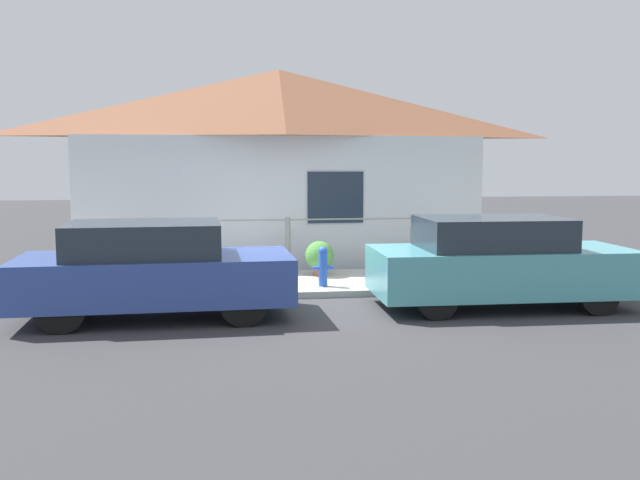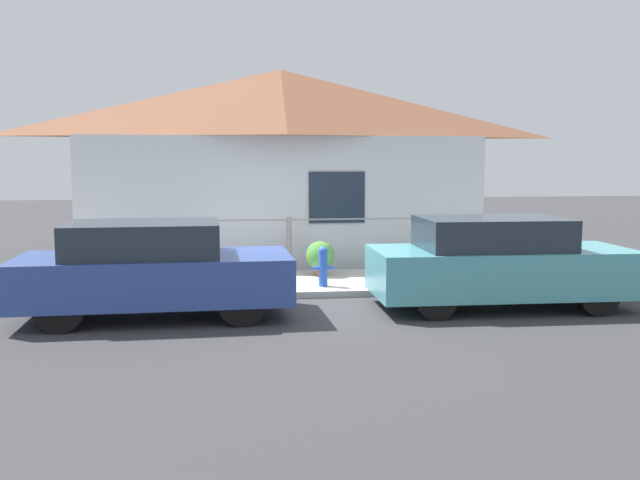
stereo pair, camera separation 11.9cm
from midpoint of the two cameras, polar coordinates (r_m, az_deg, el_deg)
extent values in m
plane|color=#38383A|center=(11.30, -1.23, -4.73)|extent=(60.00, 60.00, 0.00)
cube|color=#B2AFA8|center=(12.40, -1.81, -3.49)|extent=(24.00, 2.25, 0.11)
cube|color=silver|center=(13.87, -2.52, 2.86)|extent=(7.98, 0.12, 2.66)
cube|color=#1E2838|center=(13.92, 1.60, 3.43)|extent=(1.10, 0.04, 1.00)
pyramid|color=#A36647|center=(14.93, -2.93, 10.85)|extent=(8.38, 2.20, 1.37)
cylinder|color=gray|center=(13.27, -12.63, -0.51)|extent=(0.10, 0.10, 1.03)
cylinder|color=gray|center=(13.27, -2.25, -0.36)|extent=(0.10, 0.10, 1.03)
cylinder|color=gray|center=(13.71, 7.79, -0.20)|extent=(0.10, 0.10, 1.03)
cylinder|color=gray|center=(13.23, -2.26, 1.63)|extent=(4.80, 0.03, 0.03)
cube|color=#2D4793|center=(10.13, -12.70, -2.97)|extent=(3.77, 1.75, 0.63)
cube|color=#232D38|center=(10.07, -13.62, 0.09)|extent=(2.09, 1.51, 0.46)
cylinder|color=black|center=(10.86, -6.34, -3.49)|extent=(0.65, 0.22, 0.65)
cylinder|color=black|center=(9.48, -5.90, -4.94)|extent=(0.65, 0.22, 0.65)
cylinder|color=black|center=(10.99, -18.48, -3.66)|extent=(0.65, 0.22, 0.65)
cylinder|color=black|center=(9.63, -19.82, -5.11)|extent=(0.65, 0.22, 0.65)
cube|color=teal|center=(10.89, 14.55, -2.41)|extent=(3.82, 1.67, 0.67)
cube|color=#232D38|center=(10.77, 13.88, 0.54)|extent=(2.11, 1.45, 0.46)
cylinder|color=black|center=(12.01, 18.58, -3.01)|extent=(0.58, 0.21, 0.58)
cylinder|color=black|center=(10.82, 21.65, -4.14)|extent=(0.58, 0.21, 0.58)
cylinder|color=black|center=(11.22, 7.65, -3.38)|extent=(0.58, 0.21, 0.58)
cylinder|color=black|center=(9.93, 9.57, -4.69)|extent=(0.58, 0.21, 0.58)
cylinder|color=blue|center=(11.77, 0.54, -2.38)|extent=(0.15, 0.15, 0.56)
sphere|color=blue|center=(11.73, 0.54, -0.89)|extent=(0.15, 0.15, 0.15)
cylinder|color=blue|center=(11.75, 0.03, -2.26)|extent=(0.13, 0.07, 0.07)
cylinder|color=blue|center=(11.78, 1.06, -2.24)|extent=(0.13, 0.07, 0.07)
cylinder|color=#9E5638|center=(12.88, 0.29, -2.48)|extent=(0.20, 0.20, 0.17)
sphere|color=#4C8E3D|center=(12.84, 0.29, -1.24)|extent=(0.52, 0.52, 0.52)
camera|label=1|loc=(0.06, -89.70, 0.03)|focal=40.00mm
camera|label=2|loc=(0.06, 90.30, -0.03)|focal=40.00mm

